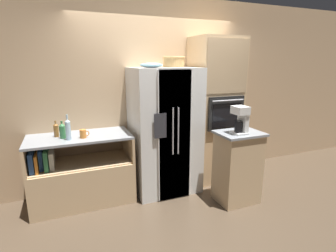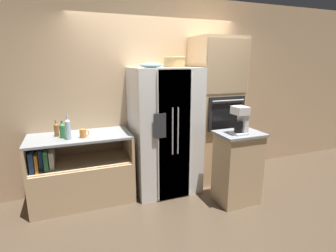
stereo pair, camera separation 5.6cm
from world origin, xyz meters
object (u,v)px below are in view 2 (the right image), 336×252
wall_oven (215,111)px  bottle_short (68,129)px  refrigerator (165,131)px  fruit_bowl (151,65)px  wicker_basket (174,61)px  bottle_wide (63,130)px  coffee_maker (241,119)px  mug (83,133)px  bottle_tall (56,129)px

wall_oven → bottle_short: (-2.17, -0.16, -0.05)m
refrigerator → wall_oven: size_ratio=0.80×
wall_oven → fruit_bowl: wall_oven is taller
fruit_bowl → bottle_short: (-1.09, -0.03, -0.76)m
wicker_basket → fruit_bowl: 0.41m
bottle_wide → fruit_bowl: bearing=-3.9°
wicker_basket → coffee_maker: 1.24m
bottle_short → bottle_wide: bearing=122.3°
fruit_bowl → mug: size_ratio=2.61×
coffee_maker → bottle_tall: bearing=157.6°
mug → bottle_wide: bearing=161.0°
fruit_bowl → bottle_wide: bearing=176.1°
bottle_wide → coffee_maker: coffee_maker is taller
mug → coffee_maker: size_ratio=0.33×
refrigerator → bottle_short: refrigerator is taller
bottle_short → mug: bottle_short is taller
wall_oven → bottle_tall: 2.31m
bottle_tall → wall_oven: bearing=-1.2°
wall_oven → refrigerator: bearing=-175.2°
fruit_bowl → wall_oven: bearing=6.8°
wall_oven → wicker_basket: size_ratio=7.03×
wall_oven → mug: wall_oven is taller
mug → coffee_maker: coffee_maker is taller
wall_oven → coffee_maker: bearing=-99.5°
fruit_bowl → bottle_wide: fruit_bowl is taller
wall_oven → mug: bearing=-176.2°
wicker_basket → bottle_short: wicker_basket is taller
bottle_short → coffee_maker: bearing=-18.8°
refrigerator → wall_oven: wall_oven is taller
refrigerator → bottle_wide: 1.37m
bottle_wide → mug: size_ratio=1.89×
wall_oven → mug: size_ratio=18.95×
wall_oven → bottle_short: size_ratio=6.98×
wall_oven → mug: 2.01m
bottle_short → coffee_maker: coffee_maker is taller
wall_oven → wicker_basket: 1.02m
coffee_maker → refrigerator: bearing=133.3°
refrigerator → bottle_tall: (-1.44, 0.12, 0.13)m
bottle_short → mug: bearing=7.8°
bottle_tall → fruit_bowl: bearing=-8.2°
refrigerator → bottle_wide: size_ratio=8.04×
wall_oven → mug: (-2.00, -0.13, -0.13)m
fruit_bowl → bottle_short: fruit_bowl is taller
wicker_basket → mug: wicker_basket is taller
wicker_basket → bottle_tall: 1.83m
refrigerator → mug: size_ratio=15.23×
refrigerator → bottle_tall: 1.45m
bottle_short → wicker_basket: bearing=6.7°
bottle_wide → bottle_short: bearing=-57.7°
wall_oven → bottle_tall: size_ratio=10.60×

